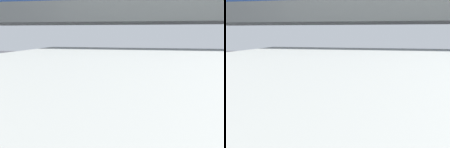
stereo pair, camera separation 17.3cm
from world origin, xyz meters
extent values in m
plane|color=#38383D|center=(0.00, 0.00, 0.00)|extent=(80.00, 80.00, 0.00)
cube|color=#1E8C38|center=(0.76, -0.20, 1.72)|extent=(11.50, 2.55, 2.86)
cube|color=black|center=(0.76, -0.20, 2.23)|extent=(11.04, 2.59, 0.90)
cube|color=white|center=(0.76, -0.20, 3.03)|extent=(11.27, 2.58, 0.20)
cube|color=black|center=(6.53, -0.20, 2.06)|extent=(0.04, 2.24, 1.20)
cylinder|color=black|center=(4.44, 1.07, 0.52)|extent=(1.04, 0.30, 1.04)
cylinder|color=black|center=(4.44, -1.48, 0.52)|extent=(1.04, 0.30, 1.04)
cylinder|color=black|center=(-2.92, 1.07, 0.52)|extent=(1.04, 0.30, 1.04)
cylinder|color=black|center=(-2.92, -1.48, 0.52)|extent=(1.04, 0.30, 1.04)
cube|color=black|center=(-4.32, 3.10, 1.12)|extent=(4.80, 1.95, 1.86)
cube|color=black|center=(-4.32, 3.10, 1.48)|extent=(4.42, 1.98, 0.56)
cylinder|color=black|center=(-2.73, 4.07, 0.34)|extent=(0.68, 0.22, 0.68)
cylinder|color=black|center=(-2.73, 2.12, 0.34)|extent=(0.68, 0.22, 0.68)
cylinder|color=black|center=(-5.90, 4.07, 0.34)|extent=(0.68, 0.22, 0.68)
cylinder|color=black|center=(-5.90, 2.12, 0.34)|extent=(0.68, 0.22, 0.68)
cylinder|color=#2D2D38|center=(3.82, 4.65, 0.42)|extent=(0.32, 0.32, 0.85)
cylinder|color=#19724C|center=(3.82, 4.65, 1.20)|extent=(0.38, 0.38, 0.70)
sphere|color=tan|center=(3.82, 4.65, 1.68)|extent=(0.22, 0.22, 0.22)
cylinder|color=slate|center=(2.29, -4.00, 1.40)|extent=(0.08, 0.08, 2.80)
cube|color=yellow|center=(2.29, -4.00, 2.50)|extent=(0.04, 0.60, 0.60)
cube|color=silver|center=(-4.00, -3.20, 0.00)|extent=(2.00, 0.20, 0.01)
cube|color=silver|center=(0.00, -3.20, 0.00)|extent=(2.00, 0.20, 0.01)
cube|color=silver|center=(4.00, -3.20, 0.00)|extent=(2.00, 0.20, 0.01)
cube|color=silver|center=(8.00, -3.20, 0.00)|extent=(2.00, 0.20, 0.01)
cube|color=gray|center=(0.00, 10.38, 5.02)|extent=(31.53, 2.60, 0.50)
camera|label=1|loc=(-2.95, 17.49, 4.52)|focal=41.29mm
camera|label=2|loc=(-3.12, 17.45, 4.52)|focal=41.29mm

